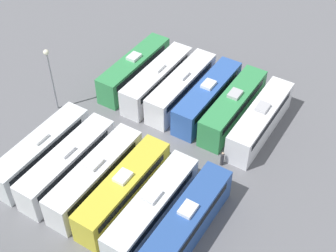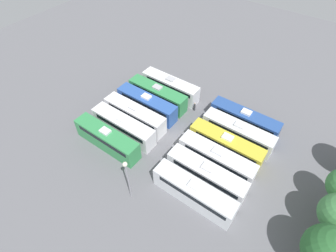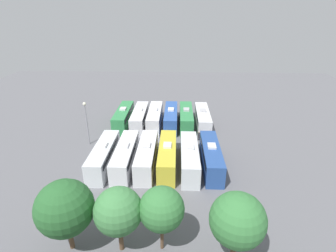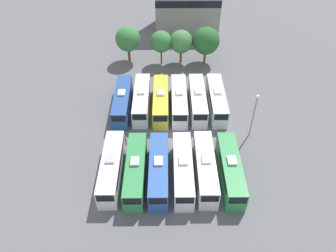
% 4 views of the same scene
% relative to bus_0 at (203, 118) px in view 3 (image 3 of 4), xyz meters
% --- Properties ---
extents(ground_plane, '(119.97, 119.97, 0.00)m').
position_rel_bus_0_xyz_m(ground_plane, '(8.25, 7.55, -1.85)').
color(ground_plane, slate).
extents(bus_0, '(2.60, 11.65, 3.72)m').
position_rel_bus_0_xyz_m(bus_0, '(0.00, 0.00, 0.00)').
color(bus_0, white).
rests_on(bus_0, ground_plane).
extents(bus_1, '(2.60, 11.65, 3.72)m').
position_rel_bus_0_xyz_m(bus_1, '(3.38, -0.47, 0.00)').
color(bus_1, '#338C4C').
rests_on(bus_1, ground_plane).
extents(bus_2, '(2.60, 11.65, 3.72)m').
position_rel_bus_0_xyz_m(bus_2, '(6.55, -0.43, 0.00)').
color(bus_2, '#2D56A8').
rests_on(bus_2, ground_plane).
extents(bus_3, '(2.60, 11.65, 3.72)m').
position_rel_bus_0_xyz_m(bus_3, '(9.90, -0.36, 0.00)').
color(bus_3, white).
rests_on(bus_3, ground_plane).
extents(bus_4, '(2.60, 11.65, 3.72)m').
position_rel_bus_0_xyz_m(bus_4, '(13.02, -0.11, 0.00)').
color(bus_4, silver).
rests_on(bus_4, ground_plane).
extents(bus_5, '(2.60, 11.65, 3.72)m').
position_rel_bus_0_xyz_m(bus_5, '(16.46, -0.40, 0.00)').
color(bus_5, '#338C4C').
rests_on(bus_5, ground_plane).
extents(bus_6, '(2.60, 11.65, 3.72)m').
position_rel_bus_0_xyz_m(bus_6, '(0.00, 15.22, 0.00)').
color(bus_6, '#284C93').
rests_on(bus_6, ground_plane).
extents(bus_7, '(2.60, 11.65, 3.72)m').
position_rel_bus_0_xyz_m(bus_7, '(3.31, 15.60, 0.00)').
color(bus_7, silver).
rests_on(bus_7, ground_plane).
extents(bus_8, '(2.60, 11.65, 3.72)m').
position_rel_bus_0_xyz_m(bus_8, '(6.66, 15.23, 0.00)').
color(bus_8, gold).
rests_on(bus_8, ground_plane).
extents(bus_9, '(2.60, 11.65, 3.72)m').
position_rel_bus_0_xyz_m(bus_9, '(9.84, 15.32, 0.00)').
color(bus_9, silver).
rests_on(bus_9, ground_plane).
extents(bus_10, '(2.60, 11.65, 3.72)m').
position_rel_bus_0_xyz_m(bus_10, '(13.09, 15.50, 0.00)').
color(bus_10, white).
rests_on(bus_10, ground_plane).
extents(bus_11, '(2.60, 11.65, 3.72)m').
position_rel_bus_0_xyz_m(bus_11, '(16.41, 15.54, 0.00)').
color(bus_11, silver).
rests_on(bus_11, ground_plane).
extents(worker_person, '(0.36, 0.36, 1.72)m').
position_rel_bus_0_xyz_m(worker_person, '(1.19, 6.22, -1.06)').
color(worker_person, '#333338').
rests_on(worker_person, ground_plane).
extents(light_pole, '(0.60, 0.60, 7.91)m').
position_rel_bus_0_xyz_m(light_pole, '(21.04, 8.43, 3.50)').
color(light_pole, gray).
rests_on(light_pole, ground_plane).
extents(tree_0, '(5.13, 5.13, 7.59)m').
position_rel_bus_0_xyz_m(tree_0, '(-0.25, 31.87, 3.15)').
color(tree_0, brown).
rests_on(tree_0, ground_plane).
extents(tree_1, '(4.38, 4.38, 7.20)m').
position_rel_bus_0_xyz_m(tree_1, '(6.60, 30.69, 3.15)').
color(tree_1, brown).
rests_on(tree_1, ground_plane).
extents(tree_2, '(4.68, 4.68, 7.20)m').
position_rel_bus_0_xyz_m(tree_2, '(10.67, 30.96, 2.99)').
color(tree_2, brown).
rests_on(tree_2, ground_plane).
extents(tree_3, '(5.55, 5.55, 7.83)m').
position_rel_bus_0_xyz_m(tree_3, '(15.73, 30.96, 3.19)').
color(tree_3, brown).
rests_on(tree_3, ground_plane).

